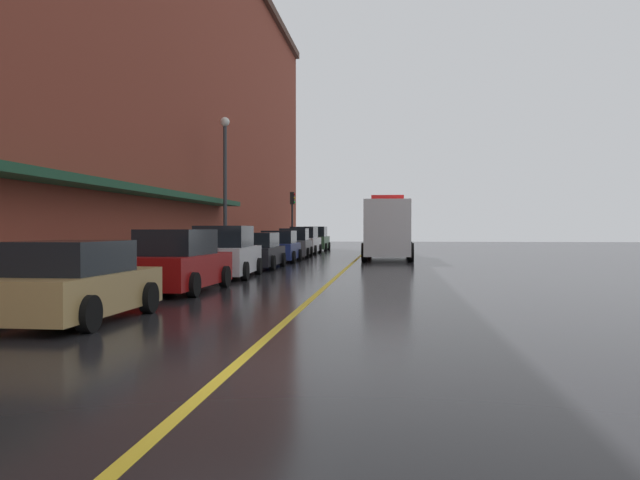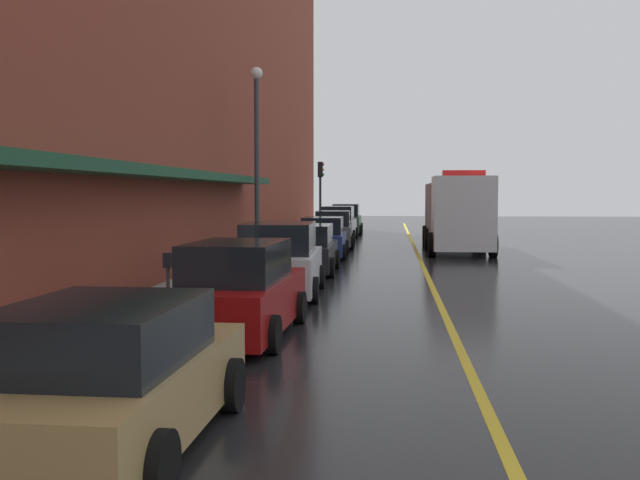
% 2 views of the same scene
% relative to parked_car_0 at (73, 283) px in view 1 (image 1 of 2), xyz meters
% --- Properties ---
extents(ground_plane, '(112.00, 112.00, 0.00)m').
position_rel_parked_car_0_xyz_m(ground_plane, '(4.00, 21.19, -0.72)').
color(ground_plane, black).
extents(sidewalk_left, '(2.40, 70.00, 0.15)m').
position_rel_parked_car_0_xyz_m(sidewalk_left, '(-2.20, 21.19, -0.65)').
color(sidewalk_left, '#ADA8A0').
rests_on(sidewalk_left, ground).
extents(lane_center_stripe, '(0.16, 70.00, 0.01)m').
position_rel_parked_car_0_xyz_m(lane_center_stripe, '(4.00, 21.19, -0.72)').
color(lane_center_stripe, gold).
rests_on(lane_center_stripe, ground).
extents(brick_building_left, '(14.41, 64.00, 19.02)m').
position_rel_parked_car_0_xyz_m(brick_building_left, '(-10.02, 20.19, 8.79)').
color(brick_building_left, brown).
rests_on(brick_building_left, ground).
extents(parked_car_0, '(2.15, 4.28, 1.53)m').
position_rel_parked_car_0_xyz_m(parked_car_0, '(0.00, 0.00, 0.00)').
color(parked_car_0, '#A5844C').
rests_on(parked_car_0, ground).
extents(parked_car_1, '(2.06, 4.62, 1.74)m').
position_rel_parked_car_0_xyz_m(parked_car_1, '(0.12, 5.88, 0.09)').
color(parked_car_1, maroon).
rests_on(parked_car_1, ground).
extents(parked_car_2, '(2.26, 4.54, 1.86)m').
position_rel_parked_car_0_xyz_m(parked_car_2, '(0.04, 11.25, 0.14)').
color(parked_car_2, silver).
rests_on(parked_car_2, ground).
extents(parked_car_3, '(2.02, 4.66, 1.58)m').
position_rel_parked_car_0_xyz_m(parked_car_3, '(0.12, 16.63, 0.02)').
color(parked_car_3, black).
rests_on(parked_car_3, ground).
extents(parked_car_4, '(2.03, 4.37, 1.65)m').
position_rel_parked_car_0_xyz_m(parked_car_4, '(0.14, 22.20, 0.05)').
color(parked_car_4, navy).
rests_on(parked_car_4, ground).
extents(parked_car_5, '(2.09, 4.28, 1.77)m').
position_rel_parked_car_0_xyz_m(parked_car_5, '(0.13, 27.61, 0.10)').
color(parked_car_5, '#595B60').
rests_on(parked_car_5, ground).
extents(parked_car_6, '(2.05, 4.81, 1.89)m').
position_rel_parked_car_0_xyz_m(parked_car_6, '(-0.04, 33.41, 0.15)').
color(parked_car_6, silver).
rests_on(parked_car_6, ground).
extents(parked_car_7, '(2.04, 4.71, 1.92)m').
position_rel_parked_car_0_xyz_m(parked_car_7, '(0.02, 39.75, 0.16)').
color(parked_car_7, '#2D5133').
rests_on(parked_car_7, ground).
extents(box_truck, '(2.81, 9.01, 3.53)m').
position_rel_parked_car_0_xyz_m(box_truck, '(5.80, 26.32, 0.96)').
color(box_truck, silver).
rests_on(box_truck, ground).
extents(parking_meter_0, '(0.14, 0.18, 1.33)m').
position_rel_parked_car_0_xyz_m(parking_meter_0, '(-1.35, 6.32, 0.34)').
color(parking_meter_0, '#4C4C51').
rests_on(parking_meter_0, sidewalk_left).
extents(parking_meter_1, '(0.14, 0.18, 1.33)m').
position_rel_parked_car_0_xyz_m(parking_meter_1, '(-1.35, 8.71, 0.34)').
color(parking_meter_1, '#4C4C51').
rests_on(parking_meter_1, sidewalk_left).
extents(street_lamp_left, '(0.44, 0.44, 6.94)m').
position_rel_parked_car_0_xyz_m(street_lamp_left, '(-1.95, 18.92, 3.68)').
color(street_lamp_left, '#33383D').
rests_on(street_lamp_left, sidewalk_left).
extents(traffic_light_near, '(0.38, 0.36, 4.30)m').
position_rel_parked_car_0_xyz_m(traffic_light_near, '(-1.28, 35.97, 2.43)').
color(traffic_light_near, '#232326').
rests_on(traffic_light_near, sidewalk_left).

